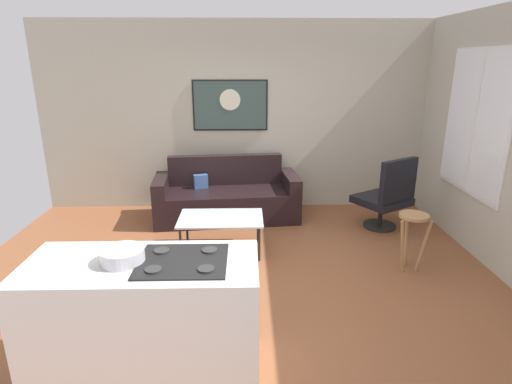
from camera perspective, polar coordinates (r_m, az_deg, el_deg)
name	(u,v)px	position (r m, az deg, el deg)	size (l,w,h in m)	color
ground	(257,282)	(4.50, 0.11, -12.30)	(6.40, 6.40, 0.04)	brown
back_wall	(253,118)	(6.38, -0.45, 10.19)	(6.40, 0.05, 2.80)	#B1AC99
right_wall	(508,144)	(5.07, 31.35, 5.71)	(0.05, 6.40, 2.80)	#B3AE9C
couch	(227,198)	(6.08, -4.04, -0.86)	(2.11, 1.00, 0.88)	black
coffee_table	(221,220)	(4.98, -4.85, -3.86)	(1.00, 0.64, 0.44)	silver
armchair	(387,196)	(5.87, 17.63, -0.53)	(0.86, 0.85, 1.01)	black
bar_stool	(413,228)	(4.80, 20.73, -4.59)	(0.36, 0.35, 0.65)	#A77A4C
kitchen_counter	(146,320)	(3.18, -14.87, -16.67)	(1.59, 0.69, 0.95)	silver
mixing_bowl	(123,256)	(2.96, -17.88, -8.37)	(0.30, 0.30, 0.10)	silver
wall_painting	(230,105)	(6.32, -3.57, 11.81)	(1.12, 0.03, 0.75)	black
window	(476,123)	(5.54, 27.98, 8.40)	(0.03, 1.38, 1.70)	silver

